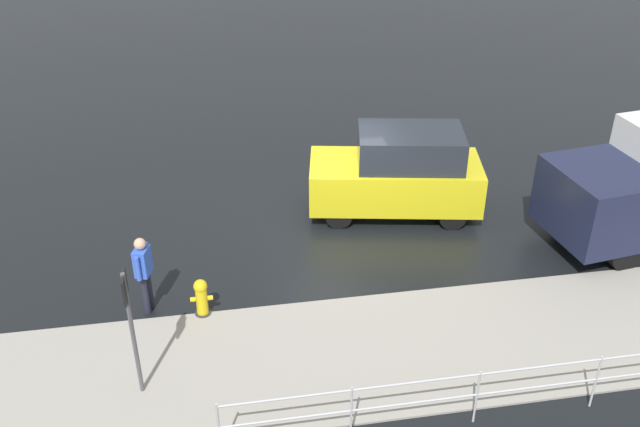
{
  "coord_description": "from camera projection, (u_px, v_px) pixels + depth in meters",
  "views": [
    {
      "loc": [
        2.73,
        13.5,
        8.56
      ],
      "look_at": [
        0.57,
        0.76,
        0.9
      ],
      "focal_mm": 40.0,
      "sensor_mm": 36.0,
      "label": 1
    }
  ],
  "objects": [
    {
      "name": "pedestrian",
      "position": [
        144.0,
        269.0,
        13.18
      ],
      "size": [
        0.34,
        0.55,
        1.62
      ],
      "color": "blue",
      "rests_on": "ground"
    },
    {
      "name": "fire_hydrant",
      "position": [
        202.0,
        298.0,
        13.34
      ],
      "size": [
        0.42,
        0.31,
        0.8
      ],
      "color": "gold",
      "rests_on": "ground"
    },
    {
      "name": "sign_post",
      "position": [
        130.0,
        317.0,
        11.0
      ],
      "size": [
        0.07,
        0.44,
        2.4
      ],
      "color": "#4C4C51",
      "rests_on": "ground"
    },
    {
      "name": "metal_railing",
      "position": [
        478.0,
        388.0,
        10.88
      ],
      "size": [
        7.94,
        0.04,
        1.05
      ],
      "color": "#B7BABF",
      "rests_on": "ground"
    },
    {
      "name": "ground_plane",
      "position": [
        339.0,
        229.0,
        16.21
      ],
      "size": [
        60.0,
        60.0,
        0.0
      ],
      "primitive_type": "plane",
      "color": "black"
    },
    {
      "name": "moving_hatchback",
      "position": [
        399.0,
        173.0,
        16.35
      ],
      "size": [
        4.15,
        2.4,
        2.06
      ],
      "color": "yellow",
      "rests_on": "ground"
    },
    {
      "name": "kerb_strip",
      "position": [
        384.0,
        351.0,
        12.64
      ],
      "size": [
        24.0,
        3.2,
        0.04
      ],
      "primitive_type": "cube",
      "color": "gray",
      "rests_on": "ground"
    }
  ]
}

